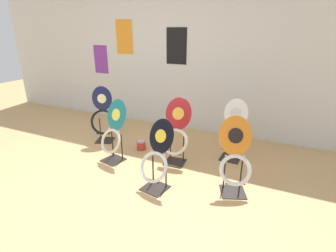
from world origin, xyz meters
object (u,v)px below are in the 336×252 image
object	(u,v)px
toilet_seat_display_jazz_black	(157,158)
toilet_seat_display_teal_sax	(114,132)
paint_can	(141,145)
toilet_seat_display_white_plain	(233,132)
toilet_seat_display_orange_sun	(235,160)
toilet_seat_display_crimson_swirl	(176,133)
toilet_seat_display_navy_moon	(103,118)

from	to	relation	value
toilet_seat_display_jazz_black	toilet_seat_display_teal_sax	world-z (taller)	toilet_seat_display_teal_sax
paint_can	toilet_seat_display_white_plain	bearing A→B (deg)	13.04
toilet_seat_display_orange_sun	toilet_seat_display_teal_sax	xyz separation A→B (m)	(-1.72, 0.07, 0.02)
toilet_seat_display_jazz_black	toilet_seat_display_white_plain	xyz separation A→B (m)	(0.64, 1.14, 0.02)
toilet_seat_display_jazz_black	toilet_seat_display_crimson_swirl	bearing A→B (deg)	94.50
toilet_seat_display_jazz_black	toilet_seat_display_orange_sun	size ratio (longest dim) A/B	0.94
toilet_seat_display_navy_moon	toilet_seat_display_jazz_black	bearing A→B (deg)	-30.71
toilet_seat_display_jazz_black	toilet_seat_display_teal_sax	distance (m)	0.96
toilet_seat_display_jazz_black	toilet_seat_display_white_plain	distance (m)	1.31
toilet_seat_display_orange_sun	paint_can	size ratio (longest dim) A/B	5.92
toilet_seat_display_jazz_black	toilet_seat_display_orange_sun	distance (m)	0.90
toilet_seat_display_white_plain	toilet_seat_display_crimson_swirl	world-z (taller)	toilet_seat_display_crimson_swirl
toilet_seat_display_white_plain	toilet_seat_display_jazz_black	bearing A→B (deg)	-119.34
toilet_seat_display_crimson_swirl	toilet_seat_display_jazz_black	bearing A→B (deg)	-85.50
toilet_seat_display_navy_moon	toilet_seat_display_orange_sun	world-z (taller)	toilet_seat_display_navy_moon
toilet_seat_display_white_plain	toilet_seat_display_orange_sun	bearing A→B (deg)	-76.41
toilet_seat_display_jazz_black	toilet_seat_display_teal_sax	bearing A→B (deg)	156.79
toilet_seat_display_jazz_black	toilet_seat_display_teal_sax	xyz separation A→B (m)	(-0.88, 0.38, 0.04)
toilet_seat_display_orange_sun	toilet_seat_display_teal_sax	world-z (taller)	toilet_seat_display_orange_sun
toilet_seat_display_navy_moon	toilet_seat_display_orange_sun	distance (m)	2.35
toilet_seat_display_jazz_black	toilet_seat_display_crimson_swirl	world-z (taller)	toilet_seat_display_crimson_swirl
toilet_seat_display_navy_moon	toilet_seat_display_crimson_swirl	xyz separation A→B (m)	(1.39, -0.16, 0.03)
toilet_seat_display_orange_sun	toilet_seat_display_teal_sax	size ratio (longest dim) A/B	1.00
toilet_seat_display_orange_sun	toilet_seat_display_navy_moon	bearing A→B (deg)	166.49
toilet_seat_display_navy_moon	toilet_seat_display_teal_sax	bearing A→B (deg)	-40.43
toilet_seat_display_navy_moon	toilet_seat_display_white_plain	bearing A→B (deg)	7.67
toilet_seat_display_teal_sax	paint_can	size ratio (longest dim) A/B	5.90
toilet_seat_display_navy_moon	toilet_seat_display_crimson_swirl	distance (m)	1.40
toilet_seat_display_crimson_swirl	paint_can	world-z (taller)	toilet_seat_display_crimson_swirl
toilet_seat_display_navy_moon	toilet_seat_display_jazz_black	world-z (taller)	toilet_seat_display_navy_moon
toilet_seat_display_white_plain	toilet_seat_display_crimson_swirl	distance (m)	0.83
toilet_seat_display_white_plain	toilet_seat_display_crimson_swirl	bearing A→B (deg)	-147.39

